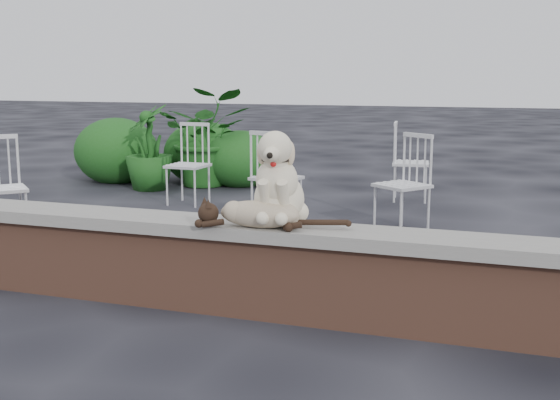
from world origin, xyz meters
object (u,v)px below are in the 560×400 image
(chair_c, at_px, (276,176))
(chair_e, at_px, (411,162))
(potted_plant_b, at_px, (149,147))
(chair_b, at_px, (188,164))
(cat, at_px, (258,212))
(chair_a, at_px, (2,187))
(potted_plant_a, at_px, (207,137))
(chair_d, at_px, (402,184))
(dog, at_px, (279,176))

(chair_c, xyz_separation_m, chair_e, (1.11, 1.67, 0.00))
(potted_plant_b, bearing_deg, chair_b, -39.63)
(cat, distance_m, chair_a, 3.33)
(chair_b, xyz_separation_m, potted_plant_a, (-0.38, 1.34, 0.19))
(chair_b, xyz_separation_m, potted_plant_b, (-0.95, 0.79, 0.09))
(cat, height_order, chair_c, chair_c)
(chair_d, distance_m, potted_plant_b, 3.84)
(chair_c, bearing_deg, cat, 123.21)
(cat, distance_m, potted_plant_b, 5.25)
(chair_b, bearing_deg, potted_plant_a, 107.22)
(chair_b, xyz_separation_m, chair_d, (2.60, -0.67, 0.00))
(chair_c, bearing_deg, dog, 125.64)
(dog, distance_m, chair_a, 3.36)
(cat, distance_m, chair_e, 4.51)
(chair_a, height_order, potted_plant_a, potted_plant_a)
(dog, xyz_separation_m, cat, (-0.08, -0.15, -0.20))
(dog, distance_m, cat, 0.27)
(dog, bearing_deg, chair_b, 116.48)
(chair_d, distance_m, potted_plant_a, 3.60)
(chair_b, height_order, potted_plant_b, potted_plant_b)
(chair_b, distance_m, chair_a, 2.26)
(potted_plant_b, bearing_deg, dog, -51.57)
(dog, relative_size, chair_b, 0.64)
(dog, xyz_separation_m, chair_a, (-3.12, 1.17, -0.41))
(chair_a, bearing_deg, chair_c, -11.85)
(chair_e, bearing_deg, potted_plant_b, 87.22)
(potted_plant_a, bearing_deg, dog, -60.14)
(chair_b, distance_m, potted_plant_b, 1.24)
(chair_d, bearing_deg, dog, -60.59)
(cat, bearing_deg, dog, 53.66)
(chair_b, relative_size, potted_plant_b, 0.84)
(chair_d, relative_size, chair_c, 1.00)
(chair_d, xyz_separation_m, chair_e, (-0.19, 1.75, 0.00))
(chair_d, height_order, chair_a, same)
(chair_c, distance_m, potted_plant_b, 2.64)
(dog, height_order, chair_a, dog)
(chair_a, relative_size, chair_c, 1.00)
(dog, bearing_deg, chair_c, 101.55)
(dog, bearing_deg, chair_a, 151.15)
(chair_b, height_order, chair_a, same)
(chair_e, bearing_deg, chair_b, 106.39)
(dog, relative_size, cat, 0.54)
(dog, relative_size, chair_d, 0.64)
(chair_b, xyz_separation_m, chair_e, (2.41, 1.08, 0.00))
(chair_a, relative_size, potted_plant_b, 0.84)
(chair_d, bearing_deg, chair_c, -146.79)
(chair_c, height_order, potted_plant_a, potted_plant_a)
(chair_d, height_order, potted_plant_b, potted_plant_b)
(potted_plant_b, bearing_deg, cat, -53.27)
(potted_plant_a, distance_m, potted_plant_b, 0.80)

